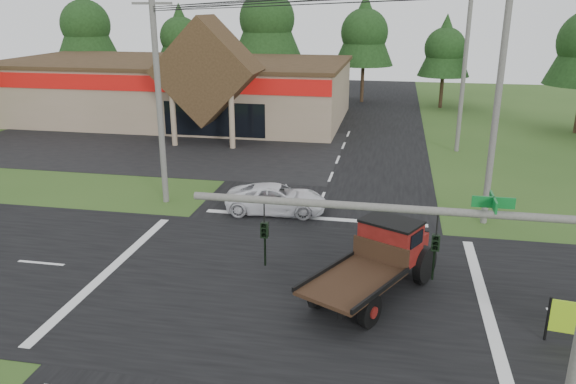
# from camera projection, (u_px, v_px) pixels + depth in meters

# --- Properties ---
(ground) EXTENTS (120.00, 120.00, 0.00)m
(ground) POSITION_uv_depth(u_px,v_px,m) (286.00, 286.00, 20.65)
(ground) COLOR #2D4D1B
(ground) RESTS_ON ground
(road_ns) EXTENTS (12.00, 120.00, 0.02)m
(road_ns) POSITION_uv_depth(u_px,v_px,m) (286.00, 286.00, 20.65)
(road_ns) COLOR black
(road_ns) RESTS_ON ground
(road_ew) EXTENTS (120.00, 12.00, 0.02)m
(road_ew) POSITION_uv_depth(u_px,v_px,m) (286.00, 286.00, 20.65)
(road_ew) COLOR black
(road_ew) RESTS_ON ground
(parking_apron) EXTENTS (28.00, 14.00, 0.02)m
(parking_apron) POSITION_uv_depth(u_px,v_px,m) (148.00, 147.00, 40.84)
(parking_apron) COLOR black
(parking_apron) RESTS_ON ground
(cvs_building) EXTENTS (30.40, 18.20, 9.19)m
(cvs_building) POSITION_uv_depth(u_px,v_px,m) (177.00, 88.00, 50.12)
(cvs_building) COLOR gray
(cvs_building) RESTS_ON ground
(traffic_signal_mast) EXTENTS (8.12, 0.24, 7.00)m
(traffic_signal_mast) POSITION_uv_depth(u_px,v_px,m) (499.00, 289.00, 11.22)
(traffic_signal_mast) COLOR #595651
(traffic_signal_mast) RESTS_ON ground
(utility_pole_nw) EXTENTS (2.00, 0.30, 10.50)m
(utility_pole_nw) POSITION_uv_depth(u_px,v_px,m) (159.00, 99.00, 27.82)
(utility_pole_nw) COLOR #595651
(utility_pole_nw) RESTS_ON ground
(utility_pole_ne) EXTENTS (2.00, 0.30, 11.50)m
(utility_pole_ne) POSITION_uv_depth(u_px,v_px,m) (498.00, 99.00, 24.81)
(utility_pole_ne) COLOR #595651
(utility_pole_ne) RESTS_ON ground
(utility_pole_n) EXTENTS (2.00, 0.30, 11.20)m
(utility_pole_n) POSITION_uv_depth(u_px,v_px,m) (464.00, 69.00, 37.89)
(utility_pole_n) COLOR #595651
(utility_pole_n) RESTS_ON ground
(tree_row_a) EXTENTS (6.72, 6.72, 12.12)m
(tree_row_a) POSITION_uv_depth(u_px,v_px,m) (85.00, 22.00, 60.72)
(tree_row_a) COLOR #332316
(tree_row_a) RESTS_ON ground
(tree_row_b) EXTENTS (5.60, 5.60, 10.10)m
(tree_row_b) POSITION_uv_depth(u_px,v_px,m) (180.00, 35.00, 61.22)
(tree_row_b) COLOR #332316
(tree_row_b) RESTS_ON ground
(tree_row_c) EXTENTS (7.28, 7.28, 13.13)m
(tree_row_c) POSITION_uv_depth(u_px,v_px,m) (267.00, 16.00, 57.86)
(tree_row_c) COLOR #332316
(tree_row_c) RESTS_ON ground
(tree_row_d) EXTENTS (6.16, 6.16, 11.11)m
(tree_row_d) POSITION_uv_depth(u_px,v_px,m) (364.00, 30.00, 57.43)
(tree_row_d) COLOR #332316
(tree_row_d) RESTS_ON ground
(tree_row_e) EXTENTS (5.04, 5.04, 9.09)m
(tree_row_e) POSITION_uv_depth(u_px,v_px,m) (445.00, 46.00, 54.57)
(tree_row_e) COLOR #332316
(tree_row_e) RESTS_ON ground
(antique_flatbed_truck) EXTENTS (4.89, 6.47, 2.55)m
(antique_flatbed_truck) POSITION_uv_depth(u_px,v_px,m) (372.00, 263.00, 19.55)
(antique_flatbed_truck) COLOR #4E0F0B
(antique_flatbed_truck) RESTS_ON ground
(white_pickup) EXTENTS (5.15, 2.71, 1.38)m
(white_pickup) POSITION_uv_depth(u_px,v_px,m) (276.00, 199.00, 27.84)
(white_pickup) COLOR white
(white_pickup) RESTS_ON ground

